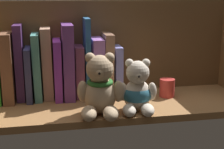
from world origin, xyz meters
TOP-DOWN VIEW (x-y plane):
  - shelf_board at (0.00, 0.00)cm, footprint 80.55×25.17cm
  - shelf_back_panel at (0.00, 13.18)cm, footprint 82.95×1.20cm
  - book_2 at (-29.53, 9.60)cm, footprint 3.16×14.45cm
  - book_3 at (-26.31, 9.60)cm, footprint 2.37×9.49cm
  - book_4 at (-23.78, 9.60)cm, footprint 1.78×13.62cm
  - book_5 at (-21.34, 9.60)cm, footprint 2.50×12.10cm
  - book_6 at (-18.33, 9.60)cm, footprint 3.18×9.17cm
  - book_7 at (-15.30, 9.60)cm, footprint 2.22×14.27cm
  - book_8 at (-12.10, 9.60)cm, footprint 3.27×14.58cm
  - book_9 at (-8.72, 9.60)cm, footprint 2.58×10.53cm
  - book_10 at (-6.16, 9.60)cm, footprint 1.61×9.65cm
  - book_11 at (-3.19, 9.60)cm, footprint 3.41×13.72cm
  - book_12 at (0.33, 9.60)cm, footprint 3.18×11.97cm
  - book_13 at (3.32, 9.60)cm, footprint 2.32×9.13cm
  - teddy_bear_larger at (-4.83, -8.25)cm, footprint 12.36×12.84cm
  - teddy_bear_smaller at (5.54, -7.52)cm, footprint 10.77×11.46cm
  - pillar_candle at (17.94, 3.05)cm, footprint 4.68×4.68cm

SIDE VIEW (x-z plane):
  - shelf_board at x=0.00cm, z-range 0.00..2.00cm
  - pillar_candle at x=17.94cm, z-range 2.00..7.63cm
  - teddy_bear_smaller at x=5.54cm, z-range 0.44..14.98cm
  - teddy_bear_larger at x=-4.83cm, z-range 0.78..17.45cm
  - book_13 at x=3.32cm, z-range 2.00..17.35cm
  - book_9 at x=-8.72cm, z-range 2.00..17.85cm
  - book_4 at x=-23.78cm, z-range 2.00..17.93cm
  - book_7 at x=-15.30cm, z-range 2.00..20.00cm
  - book_11 at x=-3.19cm, z-range 2.00..20.19cm
  - book_12 at x=0.33cm, z-range 1.97..21.49cm
  - book_5 at x=-21.34cm, z-range 1.98..21.91cm
  - book_2 at x=-29.53cm, z-range 2.00..22.47cm
  - book_6 at x=-18.33cm, z-range 1.98..23.50cm
  - book_3 at x=-26.31cm, z-range 2.00..24.62cm
  - book_8 at x=-12.10cm, z-range 2.00..24.63cm
  - book_10 at x=-6.16cm, z-range 2.00..26.22cm
  - shelf_back_panel at x=0.00cm, z-range 0.00..31.17cm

